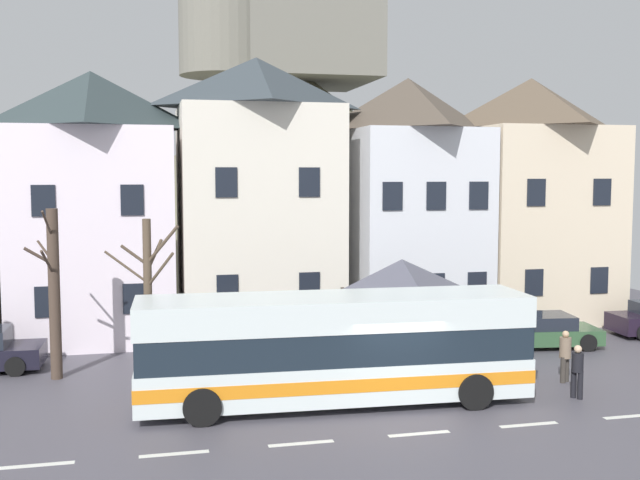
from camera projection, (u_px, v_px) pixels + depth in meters
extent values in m
cube|color=#4D4B54|center=(399.00, 416.00, 20.37)|extent=(40.00, 60.00, 0.06)
cube|color=silver|center=(37.00, 465.00, 16.85)|extent=(1.60, 0.20, 0.01)
cube|color=silver|center=(174.00, 454.00, 17.53)|extent=(1.60, 0.20, 0.01)
cube|color=silver|center=(301.00, 443.00, 18.21)|extent=(1.60, 0.20, 0.01)
cube|color=silver|center=(419.00, 434.00, 18.88)|extent=(1.60, 0.20, 0.01)
cube|color=silver|center=(529.00, 425.00, 19.56)|extent=(1.60, 0.20, 0.01)
cube|color=silver|center=(631.00, 416.00, 20.24)|extent=(1.60, 0.20, 0.01)
cube|color=white|center=(94.00, 234.00, 29.54)|extent=(6.00, 5.61, 8.18)
pyramid|color=#2F3B3D|center=(91.00, 100.00, 29.08)|extent=(6.00, 5.61, 2.18)
cube|color=black|center=(47.00, 302.00, 26.64)|extent=(0.80, 0.06, 1.10)
cube|color=black|center=(134.00, 299.00, 27.32)|extent=(0.80, 0.06, 1.10)
cube|color=black|center=(43.00, 201.00, 26.32)|extent=(0.80, 0.06, 1.10)
cube|color=black|center=(132.00, 200.00, 27.00)|extent=(0.80, 0.06, 1.10)
cube|color=silver|center=(257.00, 220.00, 30.97)|extent=(6.22, 5.66, 9.10)
pyramid|color=#353E44|center=(256.00, 83.00, 30.48)|extent=(6.22, 5.66, 2.00)
cube|color=black|center=(227.00, 289.00, 28.06)|extent=(0.80, 0.06, 1.10)
cube|color=black|center=(309.00, 287.00, 28.76)|extent=(0.80, 0.06, 1.10)
cube|color=black|center=(226.00, 182.00, 27.70)|extent=(0.80, 0.06, 1.10)
cube|color=black|center=(309.00, 182.00, 28.41)|extent=(0.80, 0.06, 1.10)
cube|color=silver|center=(407.00, 227.00, 33.00)|extent=(5.38, 6.68, 8.29)
pyramid|color=#50453A|center=(408.00, 104.00, 32.53)|extent=(5.38, 6.68, 2.24)
cube|color=black|center=(392.00, 289.00, 29.52)|extent=(0.80, 0.06, 1.10)
cube|color=black|center=(435.00, 287.00, 29.92)|extent=(0.80, 0.06, 1.10)
cube|color=black|center=(477.00, 286.00, 30.33)|extent=(0.80, 0.06, 1.10)
cube|color=black|center=(393.00, 196.00, 29.20)|extent=(0.80, 0.06, 1.10)
cube|color=black|center=(436.00, 196.00, 29.60)|extent=(0.80, 0.06, 1.10)
cube|color=black|center=(479.00, 195.00, 30.01)|extent=(0.80, 0.06, 1.10)
cube|color=beige|center=(528.00, 223.00, 34.29)|extent=(5.97, 6.65, 8.44)
pyramid|color=brown|center=(531.00, 104.00, 33.82)|extent=(5.97, 6.65, 2.23)
cube|color=black|center=(534.00, 283.00, 30.89)|extent=(0.80, 0.06, 1.10)
cube|color=black|center=(599.00, 280.00, 31.57)|extent=(0.80, 0.06, 1.10)
cube|color=black|center=(536.00, 192.00, 30.57)|extent=(0.80, 0.06, 1.10)
cube|color=black|center=(602.00, 192.00, 31.24)|extent=(0.80, 0.06, 1.10)
cone|color=#605E47|center=(294.00, 167.00, 52.58)|extent=(36.69, 36.69, 13.73)
cube|color=slate|center=(294.00, 30.00, 51.75)|extent=(10.09, 10.09, 7.13)
cube|color=silver|center=(334.00, 377.00, 21.23)|extent=(10.98, 2.89, 1.07)
cube|color=orange|center=(334.00, 375.00, 21.22)|extent=(11.00, 2.92, 0.36)
cube|color=#19232D|center=(334.00, 342.00, 21.14)|extent=(10.88, 2.85, 0.90)
cube|color=silver|center=(334.00, 311.00, 21.06)|extent=(10.98, 2.89, 0.85)
cube|color=#19232D|center=(517.00, 334.00, 22.15)|extent=(0.15, 2.04, 0.87)
cylinder|color=black|center=(445.00, 370.00, 23.08)|extent=(1.01, 0.32, 1.00)
cylinder|color=black|center=(475.00, 392.00, 20.79)|extent=(1.01, 0.32, 1.00)
cylinder|color=black|center=(200.00, 382.00, 21.71)|extent=(1.01, 0.32, 1.00)
cylinder|color=black|center=(202.00, 407.00, 19.43)|extent=(1.01, 0.32, 1.00)
cylinder|color=#473D33|center=(342.00, 321.00, 27.17)|extent=(0.14, 0.14, 2.40)
cylinder|color=#473D33|center=(429.00, 317.00, 27.91)|extent=(0.14, 0.14, 2.40)
cylinder|color=#473D33|center=(369.00, 340.00, 23.96)|extent=(0.14, 0.14, 2.40)
cylinder|color=#473D33|center=(466.00, 335.00, 24.71)|extent=(0.14, 0.14, 2.40)
pyramid|color=#4E4E5D|center=(402.00, 276.00, 25.78)|extent=(3.60, 3.60, 1.16)
cylinder|color=black|center=(619.00, 324.00, 30.90)|extent=(0.65, 0.23, 0.64)
cube|color=silver|center=(388.00, 336.00, 27.94)|extent=(4.52, 2.17, 0.60)
cube|color=#1E232D|center=(383.00, 322.00, 27.86)|extent=(2.77, 1.78, 0.50)
cylinder|color=black|center=(421.00, 335.00, 28.94)|extent=(0.66, 0.27, 0.64)
cylinder|color=black|center=(432.00, 344.00, 27.32)|extent=(0.66, 0.27, 0.64)
cylinder|color=black|center=(346.00, 337.00, 28.59)|extent=(0.66, 0.27, 0.64)
cylinder|color=black|center=(354.00, 346.00, 26.97)|extent=(0.66, 0.27, 0.64)
cylinder|color=black|center=(25.00, 354.00, 25.87)|extent=(0.65, 0.22, 0.64)
cylinder|color=black|center=(15.00, 366.00, 24.20)|extent=(0.65, 0.22, 0.64)
cube|color=#325434|center=(544.00, 334.00, 28.32)|extent=(4.16, 2.40, 0.55)
cube|color=#1E232D|center=(539.00, 321.00, 28.26)|extent=(2.57, 1.96, 0.49)
cylinder|color=black|center=(567.00, 332.00, 29.35)|extent=(0.66, 0.29, 0.64)
cylinder|color=black|center=(588.00, 343.00, 27.56)|extent=(0.66, 0.29, 0.64)
cylinder|color=black|center=(502.00, 334.00, 29.11)|extent=(0.66, 0.29, 0.64)
cylinder|color=black|center=(518.00, 344.00, 27.32)|extent=(0.66, 0.29, 0.64)
cylinder|color=#38332D|center=(487.00, 363.00, 24.45)|extent=(0.16, 0.16, 0.73)
cylinder|color=#38332D|center=(493.00, 364.00, 24.35)|extent=(0.16, 0.16, 0.73)
cylinder|color=#232B38|center=(490.00, 344.00, 24.34)|extent=(0.29, 0.29, 0.67)
sphere|color=#9E7A60|center=(490.00, 330.00, 24.30)|extent=(0.22, 0.22, 0.22)
cylinder|color=#38332D|center=(566.00, 369.00, 23.59)|extent=(0.17, 0.17, 0.82)
cylinder|color=#38332D|center=(563.00, 370.00, 23.43)|extent=(0.17, 0.17, 0.82)
cylinder|color=#7F6B56|center=(565.00, 348.00, 23.45)|extent=(0.35, 0.35, 0.64)
sphere|color=tan|center=(566.00, 334.00, 23.41)|extent=(0.21, 0.21, 0.21)
cylinder|color=black|center=(580.00, 385.00, 21.74)|extent=(0.16, 0.16, 0.83)
cylinder|color=black|center=(574.00, 384.00, 21.89)|extent=(0.16, 0.16, 0.83)
cylinder|color=black|center=(578.00, 362.00, 21.76)|extent=(0.33, 0.33, 0.55)
sphere|color=#D1AD89|center=(578.00, 349.00, 21.72)|extent=(0.23, 0.23, 0.23)
cylinder|color=#2D2D38|center=(433.00, 366.00, 23.99)|extent=(0.14, 0.14, 0.79)
cylinder|color=#2D2D38|center=(439.00, 365.00, 24.03)|extent=(0.14, 0.14, 0.79)
cylinder|color=gray|center=(436.00, 344.00, 23.95)|extent=(0.34, 0.34, 0.68)
sphere|color=tan|center=(436.00, 330.00, 23.91)|extent=(0.23, 0.23, 0.23)
cube|color=#33473D|center=(365.00, 338.00, 27.75)|extent=(1.57, 0.45, 0.08)
cube|color=#33473D|center=(364.00, 331.00, 27.95)|extent=(1.57, 0.06, 0.40)
cube|color=#2D2D33|center=(347.00, 345.00, 27.61)|extent=(0.08, 0.36, 0.45)
cube|color=#2D2D33|center=(384.00, 343.00, 27.93)|extent=(0.08, 0.36, 0.45)
cylinder|color=brown|center=(148.00, 307.00, 22.02)|extent=(0.24, 0.24, 5.16)
cylinder|color=brown|center=(162.00, 245.00, 21.57)|extent=(0.95, 0.89, 1.18)
cylinder|color=brown|center=(160.00, 270.00, 21.53)|extent=(0.80, 1.06, 1.11)
cylinder|color=brown|center=(134.00, 255.00, 21.74)|extent=(0.79, 0.23, 0.65)
cylinder|color=brown|center=(126.00, 267.00, 21.84)|extent=(1.23, 0.19, 0.98)
cylinder|color=brown|center=(154.00, 255.00, 22.12)|extent=(0.54, 0.51, 0.92)
cylinder|color=#47382D|center=(54.00, 294.00, 23.72)|extent=(0.36, 0.36, 5.38)
cylinder|color=#47382D|center=(45.00, 251.00, 23.91)|extent=(0.62, 0.83, 0.67)
cylinder|color=#47382D|center=(48.00, 263.00, 23.15)|extent=(0.32, 1.01, 0.90)
cylinder|color=#47382D|center=(39.00, 256.00, 23.43)|extent=(0.89, 0.30, 0.63)
cylinder|color=#47382D|center=(47.00, 225.00, 23.10)|extent=(0.26, 0.90, 0.93)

